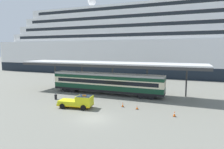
{
  "coord_description": "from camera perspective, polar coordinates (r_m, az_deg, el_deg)",
  "views": [
    {
      "loc": [
        10.82,
        -21.53,
        8.73
      ],
      "look_at": [
        -1.17,
        9.4,
        4.5
      ],
      "focal_mm": 31.41,
      "sensor_mm": 36.0,
      "label": 1
    }
  ],
  "objects": [
    {
      "name": "platform_canopy",
      "position": [
        38.42,
        -1.41,
        3.16
      ],
      "size": [
        36.64,
        6.44,
        6.24
      ],
      "color": "silver",
      "rests_on": "ground"
    },
    {
      "name": "traffic_cone_mid",
      "position": [
        27.38,
        17.72,
        -10.85
      ],
      "size": [
        0.36,
        0.36,
        0.76
      ],
      "color": "black",
      "rests_on": "ground"
    },
    {
      "name": "traffic_cone_far",
      "position": [
        30.35,
        3.13,
        -8.74
      ],
      "size": [
        0.36,
        0.36,
        0.74
      ],
      "color": "black",
      "rests_on": "ground"
    },
    {
      "name": "cruise_ship",
      "position": [
        74.07,
        28.19,
        8.17
      ],
      "size": [
        163.48,
        27.17,
        31.84
      ],
      "color": "black",
      "rests_on": "ground"
    },
    {
      "name": "ground_plane",
      "position": [
        25.62,
        -5.29,
        -12.68
      ],
      "size": [
        400.0,
        400.0,
        0.0
      ],
      "primitive_type": "plane",
      "color": "slate"
    },
    {
      "name": "service_truck",
      "position": [
        30.07,
        -9.69,
        -7.75
      ],
      "size": [
        5.43,
        2.81,
        2.02
      ],
      "color": "yellow",
      "rests_on": "ground"
    },
    {
      "name": "train_carriage",
      "position": [
        38.46,
        -1.64,
        -2.35
      ],
      "size": [
        22.37,
        2.81,
        4.11
      ],
      "color": "black",
      "rests_on": "ground"
    },
    {
      "name": "traffic_cone_near",
      "position": [
        29.44,
        7.32,
        -9.46
      ],
      "size": [
        0.36,
        0.36,
        0.59
      ],
      "color": "black",
      "rests_on": "ground"
    },
    {
      "name": "quay_bollard",
      "position": [
        36.06,
        -16.06,
        -6.19
      ],
      "size": [
        0.48,
        0.48,
        0.96
      ],
      "color": "black",
      "rests_on": "ground"
    }
  ]
}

